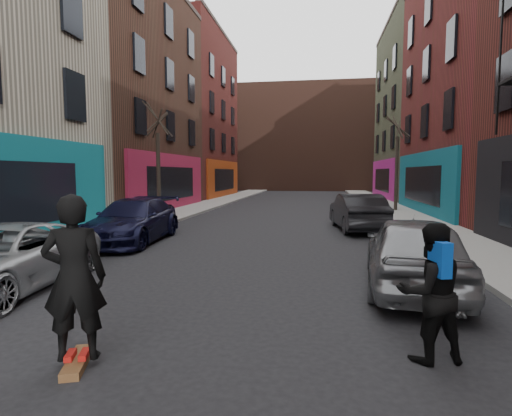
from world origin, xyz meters
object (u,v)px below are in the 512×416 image
(tree_right_far, at_px, (397,153))
(parked_right_far, at_px, (414,251))
(skateboard, at_px, (78,362))
(skateboarder, at_px, (74,277))
(parked_left_end, at_px, (133,220))
(parked_right_end, at_px, (357,212))
(pedestrian, at_px, (430,292))
(tree_left_far, at_px, (158,152))

(tree_right_far, bearing_deg, parked_right_far, -99.21)
(skateboard, bearing_deg, skateboarder, 0.00)
(parked_left_end, bearing_deg, parked_right_end, 24.01)
(tree_right_far, bearing_deg, parked_right_end, -110.28)
(skateboard, height_order, pedestrian, pedestrian)
(parked_left_end, bearing_deg, parked_right_far, -31.01)
(skateboarder, bearing_deg, parked_right_far, -159.09)
(tree_left_far, bearing_deg, skateboarder, -71.18)
(skateboard, bearing_deg, parked_right_end, 50.76)
(parked_right_far, bearing_deg, parked_right_end, -81.03)
(tree_right_far, bearing_deg, tree_left_far, -154.18)
(skateboarder, bearing_deg, parked_right_end, -129.24)
(parked_right_end, height_order, skateboarder, skateboarder)
(tree_left_far, distance_m, skateboard, 15.67)
(tree_left_far, relative_size, tree_right_far, 0.96)
(parked_left_end, relative_size, skateboarder, 2.52)
(parked_right_far, xyz_separation_m, pedestrian, (-0.54, -3.25, 0.12))
(tree_left_far, bearing_deg, pedestrian, -56.06)
(parked_left_end, distance_m, skateboarder, 9.02)
(pedestrian, bearing_deg, skateboarder, -4.80)
(parked_left_end, xyz_separation_m, skateboarder, (3.34, -8.37, 0.37))
(parked_left_end, height_order, parked_right_far, parked_right_far)
(skateboard, bearing_deg, pedestrian, -8.49)
(parked_right_far, height_order, parked_right_end, parked_right_far)
(parked_right_end, distance_m, skateboarder, 13.16)
(parked_left_end, xyz_separation_m, skateboard, (3.34, -8.37, -0.68))
(pedestrian, bearing_deg, parked_right_far, -115.08)
(parked_right_end, bearing_deg, parked_right_far, 85.18)
(tree_right_far, distance_m, skateboarder, 21.95)
(parked_right_end, bearing_deg, pedestrian, 81.87)
(tree_right_far, distance_m, skateboard, 22.09)
(tree_left_far, height_order, parked_left_end, tree_left_far)
(parked_right_far, xyz_separation_m, skateboarder, (-4.80, -4.07, 0.34))
(tree_right_far, relative_size, parked_right_end, 1.49)
(tree_right_far, xyz_separation_m, skateboarder, (-7.46, -20.49, -2.43))
(tree_right_far, distance_m, parked_right_end, 9.09)
(tree_right_far, height_order, parked_right_far, tree_right_far)
(parked_left_end, xyz_separation_m, parked_right_far, (8.14, -4.29, 0.03))
(skateboarder, bearing_deg, parked_left_end, -87.66)
(parked_left_end, relative_size, skateboard, 6.32)
(skateboard, relative_size, pedestrian, 0.46)
(tree_left_far, height_order, tree_right_far, tree_right_far)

